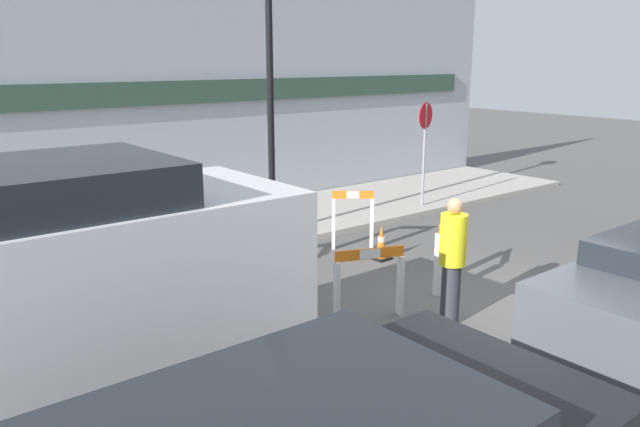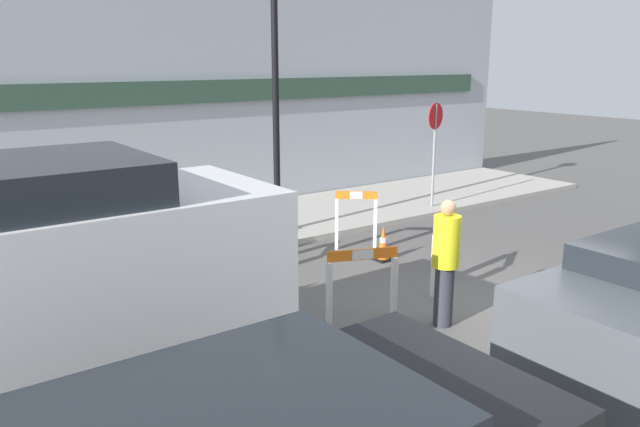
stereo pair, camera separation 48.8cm
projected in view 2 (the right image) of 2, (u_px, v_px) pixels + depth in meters
The scene contains 13 objects.
ground_plane at pixel (498, 316), 8.74m from camera, with size 60.00×60.00×0.00m, color #565451.
sidewalk_slab at pixel (270, 222), 13.56m from camera, with size 18.00×3.30×0.11m.
storefront_facade at pixel (228, 93), 14.26m from camera, with size 18.00×0.22×5.50m.
streetlamp_post at pixel (274, 20), 11.58m from camera, with size 0.44×0.44×6.50m.
stop_sign at pixel (435, 138), 14.36m from camera, with size 0.59×0.15×2.42m.
barricade_0 at pixel (356, 219), 11.68m from camera, with size 0.69×0.59×1.12m.
barricade_1 at pixel (237, 239), 10.25m from camera, with size 0.76×0.67×1.15m.
barricade_2 at pixel (362, 281), 8.52m from camera, with size 0.98×0.49×1.02m.
barricade_3 at pixel (442, 251), 9.66m from camera, with size 0.83×0.56×1.13m.
traffic_cone_0 at pixel (383, 243), 11.10m from camera, with size 0.30×0.30×0.65m.
traffic_cone_1 at pixel (268, 283), 9.32m from camera, with size 0.30×0.30×0.54m.
traffic_cone_2 at pixel (281, 237), 11.68m from camera, with size 0.30×0.30×0.55m.
person_worker at pixel (446, 259), 8.25m from camera, with size 0.36×0.36×1.74m.
Camera 2 is at (-6.80, -5.12, 3.52)m, focal length 35.00 mm.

